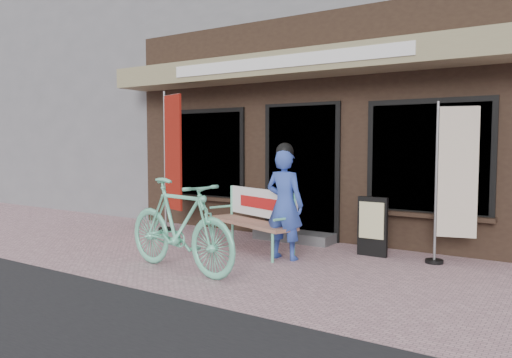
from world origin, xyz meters
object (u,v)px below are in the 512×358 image
Objects in this scene: nobori_red at (172,160)px; nobori_cream at (454,181)px; person at (285,202)px; menu_stand at (372,226)px; bench at (255,215)px; bicycle at (180,225)px.

nobori_cream is (4.54, 0.30, -0.19)m from nobori_red.
menu_stand is at bearing 40.26° from person.
menu_stand is at bearing 23.05° from nobori_red.
bench is 2.14m from nobori_red.
bench is at bearing 179.42° from nobori_cream.
bicycle is 2.73m from nobori_red.
menu_stand is at bearing -30.34° from bicycle.
menu_stand is at bearing 170.56° from nobori_cream.
bench reaches higher than menu_stand.
nobori_red is (-2.59, 0.61, 0.50)m from person.
bicycle is 3.49m from nobori_cream.
nobori_red reaches higher than person.
bicycle reaches higher than menu_stand.
nobori_red reaches higher than nobori_cream.
person is at bearing -21.58° from bicycle.
bicycle is at bearing -128.78° from menu_stand.
bicycle is 2.66m from menu_stand.
bench is 0.69× the size of nobori_red.
bench is at bearing 4.19° from bicycle.
nobori_cream is (2.68, 2.18, 0.51)m from bicycle.
nobori_red reaches higher than menu_stand.
bench is 0.90× the size of bicycle.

